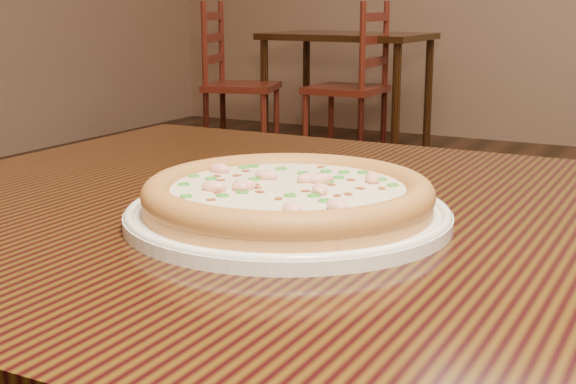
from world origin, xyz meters
The scene contains 6 objects.
hero_table centered at (0.17, -0.38, 0.65)m, with size 1.20×0.80×0.75m.
plate centered at (0.05, -0.43, 0.76)m, with size 0.31×0.31×0.02m.
pizza centered at (0.05, -0.43, 0.78)m, with size 0.27×0.27×0.03m.
bg_table_left centered at (-1.72, 3.72, 0.65)m, with size 1.00×0.70×0.75m.
chair_a centered at (-2.26, 3.18, 0.44)m, with size 0.52×0.52×0.95m.
chair_b centered at (-1.52, 3.36, 0.44)m, with size 0.42×0.42×0.95m.
Camera 1 is at (0.40, -1.08, 0.95)m, focal length 50.00 mm.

